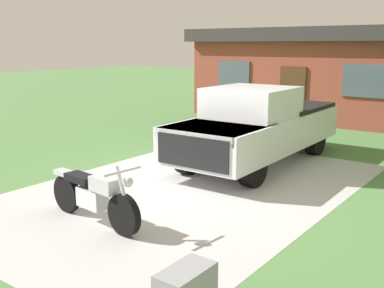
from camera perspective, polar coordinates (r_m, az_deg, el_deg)
The scene contains 5 objects.
ground_plane at distance 9.40m, azimuth -0.41°, elevation -5.64°, with size 80.00×80.00×0.00m, color #4E7940.
driveway_pad at distance 9.40m, azimuth -0.41°, elevation -5.63°, with size 5.56×8.68×0.01m, color #AFAFAF.
motorcycle at distance 7.72m, azimuth -12.05°, elevation -6.24°, with size 2.21×0.70×1.09m.
pickup_truck at distance 11.45m, azimuth 8.34°, elevation 2.38°, with size 2.10×5.66×1.90m.
neighbor_house at distance 19.69m, azimuth 15.48°, elevation 8.58°, with size 9.60×5.60×3.50m.
Camera 1 is at (5.39, -7.14, 2.88)m, focal length 43.16 mm.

